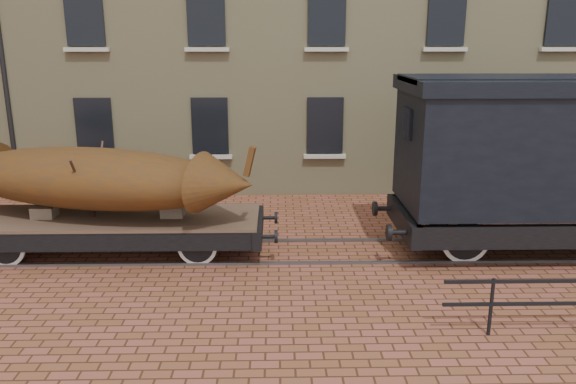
{
  "coord_description": "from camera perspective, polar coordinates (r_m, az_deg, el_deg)",
  "views": [
    {
      "loc": [
        -0.49,
        -12.06,
        4.7
      ],
      "look_at": [
        -0.22,
        0.5,
        1.3
      ],
      "focal_mm": 35.0,
      "sensor_mm": 36.0,
      "label": 1
    }
  ],
  "objects": [
    {
      "name": "iron_boat",
      "position": [
        13.07,
        -19.45,
        1.38
      ],
      "size": [
        7.52,
        3.62,
        1.77
      ],
      "color": "#5B310F",
      "rests_on": "flatcar_wagon"
    },
    {
      "name": "flatcar_wagon",
      "position": [
        13.25,
        -17.64,
        -3.12
      ],
      "size": [
        7.55,
        2.05,
        1.14
      ],
      "color": "brown",
      "rests_on": "ground"
    },
    {
      "name": "rail_track",
      "position": [
        12.94,
        1.04,
        -6.01
      ],
      "size": [
        30.0,
        1.52,
        0.06
      ],
      "color": "#59595E",
      "rests_on": "ground"
    },
    {
      "name": "goods_van",
      "position": [
        13.73,
        25.62,
        4.38
      ],
      "size": [
        7.68,
        2.8,
        3.97
      ],
      "color": "black",
      "rests_on": "ground"
    },
    {
      "name": "ground",
      "position": [
        12.95,
        1.04,
        -6.13
      ],
      "size": [
        90.0,
        90.0,
        0.0
      ],
      "primitive_type": "plane",
      "color": "brown"
    }
  ]
}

